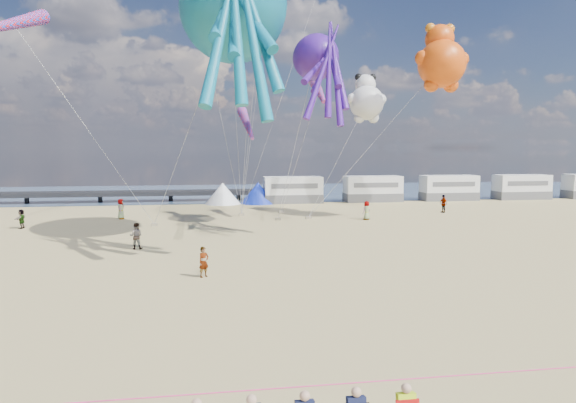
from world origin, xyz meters
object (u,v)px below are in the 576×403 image
object	(u,v)px
beachgoer_3	(443,204)
tent_blue	(258,193)
sandbag_d	(281,212)
kite_panda	(367,103)
motorhome_0	(293,190)
tent_white	(223,193)
motorhome_1	(373,189)
kite_octopus_teal	(233,8)
sandbag_a	(154,225)
motorhome_3	(522,187)
windsock_left	(13,24)
kite_octopus_purple	(316,57)
motorhome_2	(449,188)
sandbag_c	(309,218)
kite_teddy_orange	(442,64)
beachgoer_0	(367,210)
sandbag_e	(242,214)
standing_person	(204,262)
sandbag_b	(278,219)
beachgoer_6	(121,209)
beachgoer_1	(136,236)
windsock_mid	(319,91)
beachgoer_4	(21,219)

from	to	relation	value
beachgoer_3	tent_blue	bearing A→B (deg)	-136.40
sandbag_d	kite_panda	world-z (taller)	kite_panda
sandbag_d	tent_blue	bearing A→B (deg)	98.84
motorhome_0	tent_white	world-z (taller)	motorhome_0
motorhome_1	kite_octopus_teal	bearing A→B (deg)	-127.16
motorhome_1	sandbag_a	world-z (taller)	motorhome_1
motorhome_3	windsock_left	bearing A→B (deg)	-158.84
beachgoer_3	kite_octopus_purple	xyz separation A→B (m)	(-14.24, -7.05, 12.35)
motorhome_2	kite_octopus_teal	size ratio (longest dim) A/B	0.48
sandbag_c	kite_teddy_orange	bearing A→B (deg)	-17.38
beachgoer_0	sandbag_a	size ratio (longest dim) A/B	3.28
tent_white	kite_octopus_teal	distance (m)	26.83
motorhome_3	kite_teddy_orange	distance (m)	27.61
sandbag_e	kite_panda	size ratio (longest dim) A/B	0.09
motorhome_0	sandbag_a	size ratio (longest dim) A/B	13.20
motorhome_3	kite_octopus_teal	bearing A→B (deg)	-147.89
beachgoer_0	kite_panda	size ratio (longest dim) A/B	0.30
standing_person	sandbag_b	size ratio (longest dim) A/B	3.02
beachgoer_6	standing_person	bearing A→B (deg)	-157.40
beachgoer_3	kite_octopus_teal	distance (m)	27.95
beachgoer_0	beachgoer_1	bearing A→B (deg)	3.13
sandbag_c	kite_octopus_teal	world-z (taller)	kite_octopus_teal
sandbag_b	windsock_mid	size ratio (longest dim) A/B	0.09
motorhome_0	standing_person	bearing A→B (deg)	-106.56
motorhome_0	tent_blue	size ratio (longest dim) A/B	1.65
tent_blue	beachgoer_1	xyz separation A→B (m)	(-10.01, -25.16, -0.37)
windsock_left	sandbag_b	bearing A→B (deg)	30.78
beachgoer_4	kite_octopus_teal	world-z (taller)	kite_octopus_teal
tent_blue	kite_octopus_purple	size ratio (longest dim) A/B	0.41
tent_blue	sandbag_b	size ratio (longest dim) A/B	8.00
motorhome_0	motorhome_1	world-z (taller)	same
beachgoer_0	motorhome_2	bearing A→B (deg)	-162.06
motorhome_0	kite_panda	size ratio (longest dim) A/B	1.22
sandbag_a	sandbag_c	xyz separation A→B (m)	(13.13, 2.29, 0.00)
tent_white	tent_blue	distance (m)	4.00
tent_blue	beachgoer_1	distance (m)	27.08
sandbag_c	motorhome_0	bearing A→B (deg)	86.74
tent_white	beachgoer_3	world-z (taller)	tent_white
beachgoer_0	sandbag_b	size ratio (longest dim) A/B	3.28
motorhome_2	beachgoer_1	bearing A→B (deg)	-142.69
motorhome_2	sandbag_b	size ratio (longest dim) A/B	13.20
motorhome_3	kite_octopus_teal	size ratio (longest dim) A/B	0.48
standing_person	sandbag_d	xyz separation A→B (m)	(7.17, 23.83, -0.64)
beachgoer_3	tent_white	bearing A→B (deg)	-131.15
kite_panda	beachgoer_3	bearing A→B (deg)	-8.71
beachgoer_6	sandbag_b	xyz separation A→B (m)	(13.66, -2.76, -0.79)
beachgoer_4	kite_panda	size ratio (longest dim) A/B	0.28
tent_blue	beachgoer_6	xyz separation A→B (m)	(-13.23, -11.01, -0.30)
motorhome_2	sandbag_d	world-z (taller)	motorhome_2
windsock_left	tent_blue	bearing A→B (deg)	60.28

